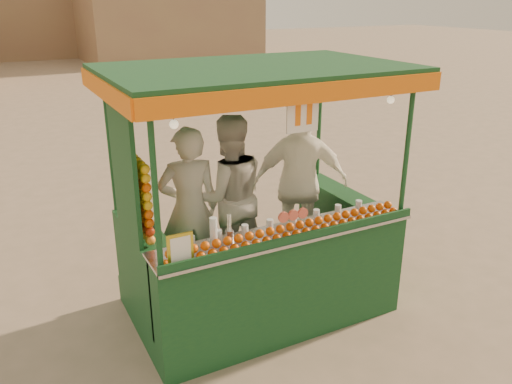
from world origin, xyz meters
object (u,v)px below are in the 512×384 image
vendor_left (189,209)px  vendor_middle (229,196)px  juice_cart (255,242)px  vendor_right (300,183)px

vendor_left → vendor_middle: 0.50m
vendor_left → juice_cart: bearing=154.5°
juice_cart → vendor_left: juice_cart is taller
juice_cart → vendor_left: (-0.57, 0.41, 0.34)m
vendor_left → vendor_middle: (0.50, 0.07, 0.03)m
juice_cart → vendor_right: juice_cart is taller
juice_cart → vendor_middle: size_ratio=1.60×
vendor_right → vendor_left: bearing=22.8°
vendor_left → vendor_right: vendor_right is taller
juice_cart → vendor_right: bearing=26.9°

